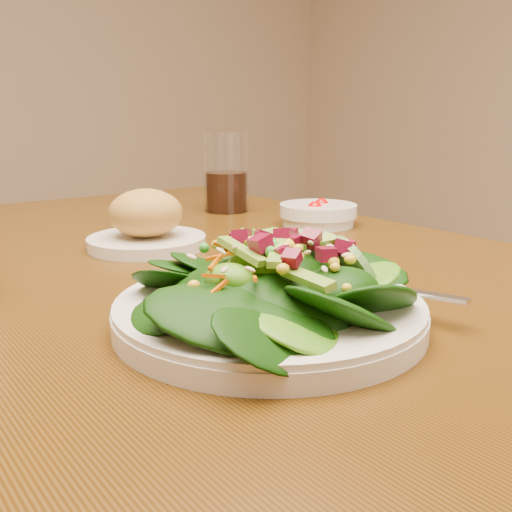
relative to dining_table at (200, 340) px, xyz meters
name	(u,v)px	position (x,y,z in m)	size (l,w,h in m)	color
dining_table	(200,340)	(0.00, 0.00, 0.00)	(0.90, 1.40, 0.75)	#4C2F0D
salad_plate	(278,291)	(-0.05, -0.21, 0.13)	(0.29, 0.29, 0.08)	silver
bread_plate	(146,224)	(0.00, 0.14, 0.14)	(0.17, 0.17, 0.09)	silver
tomato_bowl	(318,214)	(0.32, 0.11, 0.12)	(0.13, 0.13, 0.04)	silver
drinking_glass	(226,178)	(0.27, 0.33, 0.17)	(0.09, 0.09, 0.16)	silver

